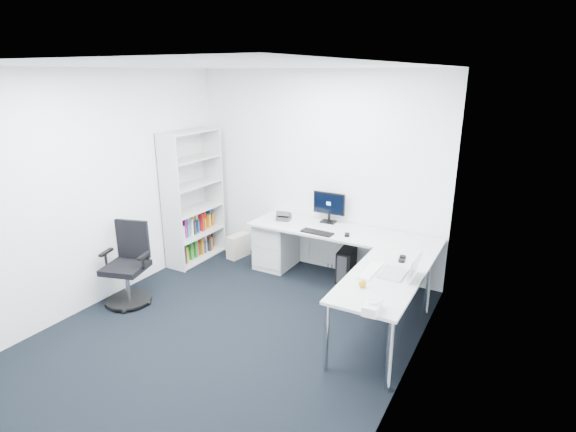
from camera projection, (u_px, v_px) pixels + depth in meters
The scene contains 22 objects.
ground at pixel (228, 335), 4.74m from camera, with size 4.20×4.20×0.00m, color black.
ceiling at pixel (215, 66), 3.92m from camera, with size 4.20×4.20×0.00m, color white.
wall_back at pixel (316, 173), 6.08m from camera, with size 3.60×0.02×2.70m, color white.
wall_front at pixel (0, 309), 2.58m from camera, with size 3.60×0.02×2.70m, color white.
wall_left at pixel (96, 191), 5.16m from camera, with size 0.02×4.20×2.70m, color white.
wall_right at pixel (408, 246), 3.50m from camera, with size 0.02×4.20×2.70m, color white.
l_desk at pixel (330, 266), 5.54m from camera, with size 2.46×1.38×0.72m, color silver, non-canonical shape.
drawer_pedestal at pixel (276, 242), 6.35m from camera, with size 0.46×0.57×0.71m, color silver.
bookshelf at pixel (193, 197), 6.41m from camera, with size 0.37×0.95×1.90m, color silver, non-canonical shape.
task_chair at pixel (125, 265), 5.25m from camera, with size 0.55×0.55×0.98m, color black, non-canonical shape.
black_pc_tower at pixel (347, 264), 5.97m from camera, with size 0.19×0.44×0.43m, color black.
beige_pc_tower at pixel (238, 246), 6.71m from camera, with size 0.16×0.36×0.34m, color beige.
power_strip at pixel (377, 282), 5.89m from camera, with size 0.38×0.07×0.04m, color white.
monitor at pixel (329, 207), 5.98m from camera, with size 0.44×0.14×0.43m, color black, non-canonical shape.
black_keyboard at pixel (317, 232), 5.63m from camera, with size 0.41×0.15×0.02m, color black.
mouse at pixel (347, 235), 5.54m from camera, with size 0.06×0.10×0.03m, color black.
desk_phone at pixel (284, 215), 6.14m from camera, with size 0.18×0.18×0.13m, color #2C2C2E, non-canonical shape.
laptop at pixel (394, 263), 4.45m from camera, with size 0.35×0.34×0.25m, color #BABCC1, non-canonical shape.
white_keyboard at pixel (370, 271), 4.55m from camera, with size 0.13×0.45×0.01m, color white.
headphones at pixel (402, 258), 4.83m from camera, with size 0.11×0.17×0.04m, color black, non-canonical shape.
orange_fruit at pixel (362, 284), 4.21m from camera, with size 0.07×0.07×0.07m, color orange.
tissue_box at pixel (373, 307), 3.78m from camera, with size 0.12×0.24×0.08m, color white.
Camera 1 is at (2.56, -3.31, 2.64)m, focal length 28.00 mm.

